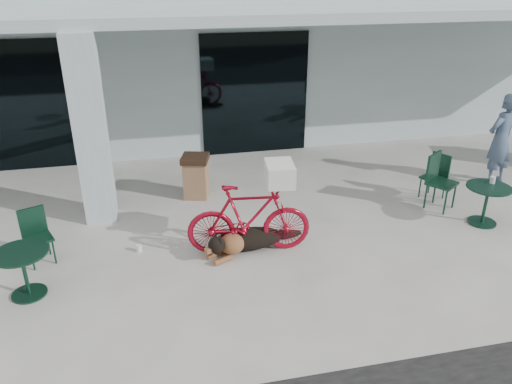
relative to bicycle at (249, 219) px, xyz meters
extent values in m
plane|color=beige|center=(-0.77, -0.65, -0.56)|extent=(80.00, 80.00, 0.00)
cube|color=silver|center=(-0.77, 7.85, 1.69)|extent=(22.00, 7.00, 4.50)
cube|color=black|center=(-3.97, 4.33, 0.79)|extent=(2.80, 0.06, 2.70)
cube|color=black|center=(1.03, 4.33, 0.79)|extent=(2.40, 0.06, 2.70)
cube|color=silver|center=(-2.27, 1.65, 1.00)|extent=(0.50, 0.50, 3.12)
cube|color=silver|center=(-0.77, 2.95, 2.65)|extent=(22.00, 2.80, 0.18)
imported|color=maroon|center=(0.00, 0.00, 0.00)|extent=(1.91, 0.72, 1.12)
cube|color=white|center=(0.45, -0.05, 0.72)|extent=(0.45, 0.57, 0.32)
cylinder|color=white|center=(-1.66, 0.35, -0.50)|extent=(0.09, 0.09, 0.11)
imported|color=#435772|center=(5.34, 1.55, 0.35)|extent=(0.76, 0.62, 1.81)
cylinder|color=white|center=(4.21, 0.16, 0.18)|extent=(0.09, 0.09, 0.12)
camera|label=1|loc=(-1.31, -6.47, 3.51)|focal=35.00mm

